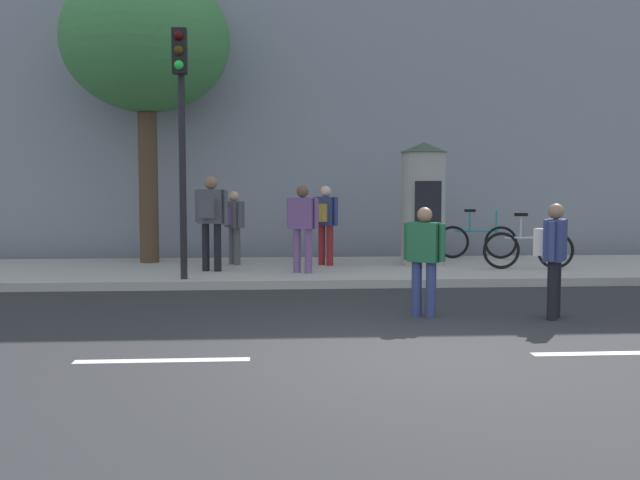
% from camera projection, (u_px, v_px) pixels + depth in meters
% --- Properties ---
extents(ground_plane, '(80.00, 80.00, 0.00)m').
position_uv_depth(ground_plane, '(393.00, 357.00, 7.77)').
color(ground_plane, '#2B2B2D').
extents(sidewalk_curb, '(36.00, 4.00, 0.15)m').
position_uv_depth(sidewalk_curb, '(335.00, 271.00, 14.72)').
color(sidewalk_curb, '#B2ADA3').
rests_on(sidewalk_curb, ground_plane).
extents(lane_markings, '(25.80, 0.16, 0.01)m').
position_uv_depth(lane_markings, '(393.00, 357.00, 7.77)').
color(lane_markings, silver).
rests_on(lane_markings, ground_plane).
extents(building_backdrop, '(36.00, 5.00, 9.14)m').
position_uv_depth(building_backdrop, '(318.00, 78.00, 19.34)').
color(building_backdrop, gray).
rests_on(building_backdrop, ground_plane).
extents(traffic_light, '(0.24, 0.45, 4.25)m').
position_uv_depth(traffic_light, '(181.00, 113.00, 12.55)').
color(traffic_light, black).
rests_on(traffic_light, sidewalk_curb).
extents(poster_column, '(0.97, 0.97, 2.49)m').
position_uv_depth(poster_column, '(423.00, 203.00, 14.98)').
color(poster_column, '#9E9B93').
rests_on(poster_column, sidewalk_curb).
extents(street_tree, '(3.46, 3.46, 6.08)m').
position_uv_depth(street_tree, '(146.00, 42.00, 15.23)').
color(street_tree, '#4C3826').
rests_on(street_tree, sidewalk_curb).
extents(pedestrian_in_dark_shirt, '(0.51, 0.43, 1.50)m').
position_uv_depth(pedestrian_in_dark_shirt, '(424.00, 254.00, 10.02)').
color(pedestrian_in_dark_shirt, navy).
rests_on(pedestrian_in_dark_shirt, ground_plane).
extents(pedestrian_with_backpack, '(0.51, 0.53, 1.55)m').
position_uv_depth(pedestrian_with_backpack, '(553.00, 251.00, 9.90)').
color(pedestrian_with_backpack, black).
rests_on(pedestrian_with_backpack, ground_plane).
extents(pedestrian_in_red_top, '(0.58, 0.44, 1.62)m').
position_uv_depth(pedestrian_in_red_top, '(303.00, 222.00, 13.70)').
color(pedestrian_in_red_top, '#724C84').
rests_on(pedestrian_in_red_top, sidewalk_curb).
extents(pedestrian_tallest, '(0.51, 0.62, 1.50)m').
position_uv_depth(pedestrian_tallest, '(233.00, 221.00, 15.08)').
color(pedestrian_tallest, '#4C4C51').
rests_on(pedestrian_tallest, sidewalk_curb).
extents(pedestrian_near_pole, '(0.63, 0.48, 1.80)m').
position_uv_depth(pedestrian_near_pole, '(211.00, 214.00, 13.93)').
color(pedestrian_near_pole, black).
rests_on(pedestrian_near_pole, sidewalk_curb).
extents(pedestrian_with_bag, '(0.52, 0.52, 1.61)m').
position_uv_depth(pedestrian_with_bag, '(325.00, 218.00, 14.94)').
color(pedestrian_with_bag, maroon).
rests_on(pedestrian_with_bag, sidewalk_curb).
extents(bicycle_leaning, '(1.77, 0.21, 1.09)m').
position_uv_depth(bicycle_leaning, '(528.00, 249.00, 14.35)').
color(bicycle_leaning, black).
rests_on(bicycle_leaning, sidewalk_curb).
extents(bicycle_upright, '(1.76, 0.34, 1.09)m').
position_uv_depth(bicycle_upright, '(477.00, 241.00, 16.33)').
color(bicycle_upright, black).
rests_on(bicycle_upright, sidewalk_curb).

